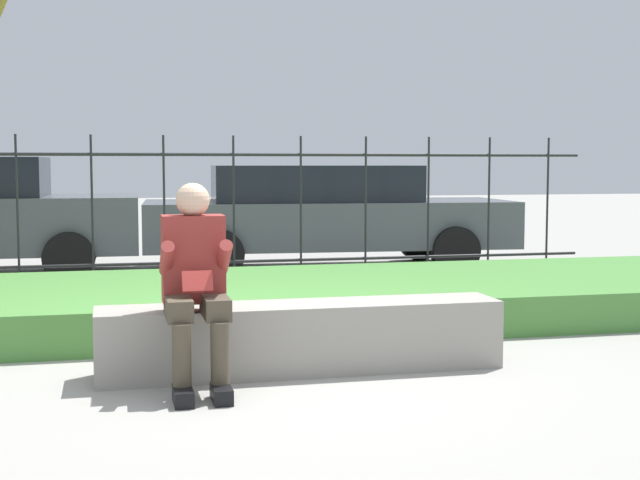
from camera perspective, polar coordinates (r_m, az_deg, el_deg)
ground_plane at (r=5.89m, az=-4.09°, el=-8.54°), size 60.00×60.00×0.00m
stone_bench at (r=5.91m, az=-1.16°, el=-6.50°), size 2.66×0.45×0.45m
person_seated_reader at (r=5.47m, az=-8.00°, el=-2.36°), size 0.42×0.73×1.25m
grass_berm at (r=7.80m, az=-6.46°, el=-4.02°), size 10.68×2.58×0.32m
iron_fence at (r=9.38m, az=-7.73°, el=1.84°), size 8.68×0.03×1.66m
car_parked_center at (r=11.52m, az=0.28°, el=1.68°), size 4.79×2.10×1.34m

